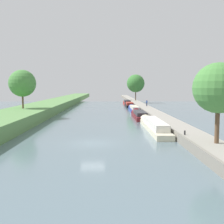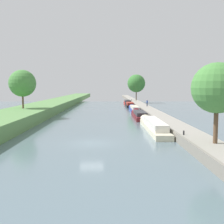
% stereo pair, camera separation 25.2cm
% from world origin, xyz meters
% --- Properties ---
extents(ground_plane, '(160.00, 160.00, 0.00)m').
position_xyz_m(ground_plane, '(0.00, 0.00, 0.00)').
color(ground_plane, slate).
extents(right_towpath, '(3.02, 260.00, 0.94)m').
position_xyz_m(right_towpath, '(10.76, 0.00, 0.47)').
color(right_towpath, gray).
rests_on(right_towpath, ground_plane).
extents(stone_quay, '(0.25, 260.00, 0.99)m').
position_xyz_m(stone_quay, '(9.13, 0.00, 0.50)').
color(stone_quay, gray).
rests_on(stone_quay, ground_plane).
extents(narrowboat_cream, '(1.98, 16.47, 2.13)m').
position_xyz_m(narrowboat_cream, '(7.84, 8.84, 0.63)').
color(narrowboat_cream, beige).
rests_on(narrowboat_cream, ground_plane).
extents(narrowboat_maroon, '(2.18, 12.12, 2.07)m').
position_xyz_m(narrowboat_maroon, '(7.47, 23.28, 0.56)').
color(narrowboat_maroon, maroon).
rests_on(narrowboat_maroon, ground_plane).
extents(narrowboat_blue, '(1.85, 13.81, 1.86)m').
position_xyz_m(narrowboat_blue, '(7.85, 37.66, 0.53)').
color(narrowboat_blue, '#283D93').
rests_on(narrowboat_blue, ground_plane).
extents(narrowboat_black, '(2.15, 10.67, 2.04)m').
position_xyz_m(narrowboat_black, '(7.73, 51.82, 0.54)').
color(narrowboat_black, black).
rests_on(narrowboat_black, ground_plane).
extents(narrowboat_red, '(2.11, 10.50, 2.16)m').
position_xyz_m(narrowboat_red, '(7.78, 62.71, 0.58)').
color(narrowboat_red, maroon).
rests_on(narrowboat_red, ground_plane).
extents(tree_rightbank_near, '(4.43, 4.43, 7.09)m').
position_xyz_m(tree_rightbank_near, '(11.21, -4.53, 5.79)').
color(tree_rightbank_near, brown).
rests_on(tree_rightbank_near, right_towpath).
extents(tree_rightbank_midnear, '(6.35, 6.35, 9.23)m').
position_xyz_m(tree_rightbank_midnear, '(11.45, 70.14, 6.99)').
color(tree_rightbank_midnear, '#4C3828').
rests_on(tree_rightbank_midnear, right_towpath).
extents(tree_leftbank_downstream, '(4.95, 4.95, 7.12)m').
position_xyz_m(tree_leftbank_downstream, '(-14.17, 22.60, 6.50)').
color(tree_leftbank_downstream, brown).
rests_on(tree_leftbank_downstream, left_grassy_bank).
extents(person_walking, '(0.34, 0.34, 1.66)m').
position_xyz_m(person_walking, '(11.38, 40.98, 1.81)').
color(person_walking, '#282D42').
rests_on(person_walking, right_towpath).
extents(mooring_bollard_near, '(0.16, 0.16, 0.45)m').
position_xyz_m(mooring_bollard_near, '(9.55, -0.35, 1.17)').
color(mooring_bollard_near, black).
rests_on(mooring_bollard_near, right_towpath).
extents(mooring_bollard_far, '(0.16, 0.16, 0.45)m').
position_xyz_m(mooring_bollard_far, '(9.55, 66.99, 1.17)').
color(mooring_bollard_far, black).
rests_on(mooring_bollard_far, right_towpath).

